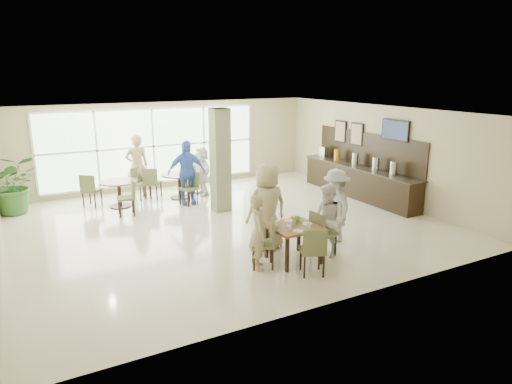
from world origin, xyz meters
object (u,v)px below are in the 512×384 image
round_table_right (179,179)px  adult_standing (137,166)px  potted_plant (13,184)px  teen_left (259,232)px  teen_standing (336,206)px  teen_far (267,207)px  buffet_counter (359,179)px  teen_right (327,221)px  adult_a (186,173)px  adult_b (202,171)px  round_table_left (119,187)px  main_table (294,230)px

round_table_right → adult_standing: adult_standing is taller
potted_plant → teen_left: 7.48m
teen_standing → teen_far: bearing=-87.5°
round_table_right → teen_far: teen_far is taller
buffet_counter → teen_right: 4.94m
buffet_counter → adult_standing: bearing=151.7°
adult_a → buffet_counter: bearing=-12.3°
adult_b → round_table_right: bearing=-90.8°
teen_left → adult_b: 5.79m
buffet_counter → teen_standing: size_ratio=2.83×
teen_standing → teen_left: bearing=-62.5°
potted_plant → teen_standing: bearing=-42.6°
round_table_right → adult_standing: (-1.07, 0.73, 0.39)m
teen_far → adult_a: (-0.33, 4.09, -0.01)m
round_table_left → round_table_right: bearing=3.1°
potted_plant → main_table: bearing=-52.5°
buffet_counter → adult_a: buffet_counter is taller
teen_far → adult_b: bearing=-94.8°
teen_left → buffet_counter: bearing=-39.5°
round_table_right → adult_b: 0.76m
round_table_left → teen_left: size_ratio=0.71×
main_table → teen_standing: (1.45, 0.52, 0.17)m
buffet_counter → adult_standing: (-5.94, 3.21, 0.40)m
buffet_counter → adult_b: size_ratio=3.13×
round_table_left → teen_left: (1.45, -5.57, 0.18)m
teen_right → adult_b: 5.80m
round_table_left → buffet_counter: 7.10m
round_table_left → teen_far: size_ratio=0.57×
round_table_left → adult_a: (1.79, -0.64, 0.36)m
main_table → adult_b: size_ratio=0.63×
main_table → round_table_right: bearing=94.2°
buffet_counter → adult_b: (-4.14, 2.49, 0.20)m
teen_standing → adult_a: bearing=-141.8°
round_table_right → buffet_counter: (4.87, -2.48, -0.02)m
potted_plant → adult_standing: (3.36, 0.11, 0.16)m
teen_far → teen_standing: size_ratio=1.13×
buffet_counter → main_table: bearing=-144.2°
main_table → round_table_left: bearing=111.7°
potted_plant → adult_b: potted_plant is taller
teen_far → teen_left: bearing=51.9°
teen_standing → adult_b: teen_standing is taller
main_table → teen_far: size_ratio=0.50×
round_table_left → round_table_right: same height
teen_standing → round_table_left: bearing=-128.9°
round_table_right → round_table_left: bearing=-176.9°
potted_plant → teen_left: bearing=-57.1°
potted_plant → teen_left: potted_plant is taller
buffet_counter → teen_right: (-3.68, -3.29, 0.20)m
main_table → adult_standing: adult_standing is taller
teen_left → teen_standing: (2.24, 0.49, 0.08)m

